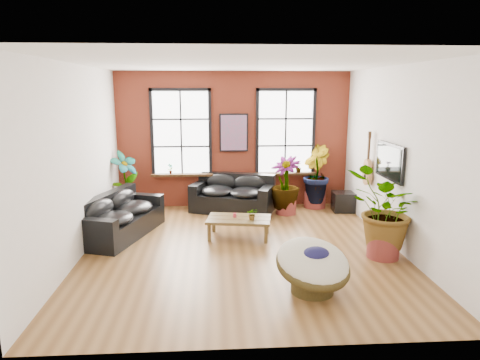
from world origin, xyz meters
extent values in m
cube|color=brown|center=(0.00, 0.00, -0.01)|extent=(6.00, 6.50, 0.02)
cube|color=white|center=(0.00, 0.00, 3.51)|extent=(6.00, 6.50, 0.02)
cube|color=maroon|center=(0.00, 3.26, 1.75)|extent=(6.00, 0.02, 3.50)
cube|color=silver|center=(0.00, -3.26, 1.75)|extent=(6.00, 0.02, 3.50)
cube|color=silver|center=(-3.01, 0.00, 1.75)|extent=(0.02, 6.50, 3.50)
cube|color=silver|center=(3.01, 0.00, 1.75)|extent=(0.02, 6.50, 3.50)
cube|color=white|center=(-1.35, 3.20, 1.95)|extent=(1.40, 0.02, 2.10)
cube|color=black|center=(-1.35, 3.13, 0.87)|extent=(1.60, 0.22, 0.06)
cube|color=white|center=(1.35, 3.20, 1.95)|extent=(1.40, 0.02, 2.10)
cube|color=black|center=(1.35, 3.13, 0.87)|extent=(1.60, 0.22, 0.06)
cube|color=black|center=(-0.07, 2.66, 0.23)|extent=(2.23, 1.60, 0.46)
cube|color=black|center=(0.06, 3.01, 0.69)|extent=(1.98, 0.90, 0.47)
cube|color=black|center=(-0.91, 2.95, 0.58)|extent=(0.55, 1.01, 0.24)
cube|color=black|center=(0.77, 2.36, 0.58)|extent=(0.55, 1.01, 0.24)
ellipsoid|color=black|center=(-0.45, 2.73, 0.52)|extent=(1.07, 1.06, 0.26)
ellipsoid|color=black|center=(-0.35, 3.00, 0.69)|extent=(0.89, 0.53, 0.45)
ellipsoid|color=black|center=(0.28, 2.48, 0.52)|extent=(1.07, 1.06, 0.26)
ellipsoid|color=black|center=(0.37, 2.75, 0.69)|extent=(0.89, 0.53, 0.45)
cube|color=black|center=(-2.48, 0.96, 0.22)|extent=(1.59, 2.42, 0.44)
cube|color=black|center=(-2.82, 1.07, 0.66)|extent=(0.91, 2.20, 0.45)
cube|color=black|center=(-2.80, 0.01, 0.55)|extent=(0.96, 0.51, 0.23)
cube|color=black|center=(-2.17, 1.92, 0.55)|extent=(0.96, 0.51, 0.23)
ellipsoid|color=black|center=(-2.57, 0.53, 0.50)|extent=(1.05, 1.17, 0.25)
ellipsoid|color=black|center=(-2.83, 0.61, 0.66)|extent=(0.54, 1.01, 0.43)
ellipsoid|color=black|center=(-2.30, 1.37, 0.50)|extent=(1.05, 1.17, 0.25)
ellipsoid|color=black|center=(-2.55, 1.46, 0.66)|extent=(0.54, 1.01, 0.43)
cube|color=#4A3A1A|center=(-0.02, 0.70, 0.39)|extent=(1.41, 0.95, 0.06)
cube|color=black|center=(-0.04, 0.58, 0.42)|extent=(1.29, 0.22, 0.00)
cube|color=black|center=(0.00, 0.82, 0.42)|extent=(1.29, 0.22, 0.00)
cube|color=#4A3A1A|center=(-0.64, 0.50, 0.18)|extent=(0.08, 0.08, 0.36)
cube|color=#4A3A1A|center=(0.51, 0.31, 0.18)|extent=(0.08, 0.08, 0.36)
cube|color=#4A3A1A|center=(-0.54, 1.09, 0.18)|extent=(0.08, 0.08, 0.36)
cube|color=#4A3A1A|center=(0.60, 0.90, 0.18)|extent=(0.08, 0.08, 0.36)
cylinder|color=#B72D40|center=(-0.10, 0.76, 0.46)|extent=(0.09, 0.09, 0.08)
cylinder|color=#403516|center=(0.96, -1.84, 0.13)|extent=(0.83, 0.83, 0.26)
torus|color=#403516|center=(0.96, -1.84, 0.44)|extent=(1.44, 1.44, 0.52)
ellipsoid|color=beige|center=(0.96, -1.84, 0.50)|extent=(1.41, 1.45, 0.70)
ellipsoid|color=#14133C|center=(0.98, -1.89, 0.63)|extent=(0.53, 0.47, 0.20)
cube|color=black|center=(0.00, 3.19, 1.95)|extent=(0.74, 0.04, 0.98)
cube|color=#0C7F8C|center=(0.00, 3.16, 1.95)|extent=(0.66, 0.02, 0.90)
cube|color=black|center=(2.95, 0.30, 1.65)|extent=(0.06, 1.25, 0.72)
cube|color=black|center=(2.92, 0.30, 1.65)|extent=(0.01, 1.15, 0.62)
cylinder|color=#B27F4C|center=(2.90, 1.35, 1.13)|extent=(0.09, 0.38, 0.38)
cylinder|color=#B27F4C|center=(2.90, 1.35, 1.38)|extent=(0.09, 0.30, 0.30)
cylinder|color=black|center=(2.90, 1.35, 1.13)|extent=(0.09, 0.11, 0.11)
cube|color=black|center=(2.90, 1.35, 1.75)|extent=(0.04, 0.05, 0.55)
cube|color=black|center=(2.90, 1.35, 2.07)|extent=(0.06, 0.06, 0.14)
cube|color=black|center=(2.78, 2.49, 0.25)|extent=(0.62, 0.53, 0.50)
cylinder|color=maroon|center=(-2.68, 2.64, 0.19)|extent=(0.54, 0.54, 0.37)
cylinder|color=maroon|center=(2.12, 2.91, 0.20)|extent=(0.58, 0.58, 0.40)
cylinder|color=maroon|center=(2.57, -0.56, 0.21)|extent=(0.70, 0.70, 0.43)
cylinder|color=maroon|center=(1.26, 2.35, 0.18)|extent=(0.63, 0.63, 0.36)
imported|color=#185416|center=(-2.71, 2.63, 0.86)|extent=(0.88, 0.90, 1.43)
imported|color=#185416|center=(2.10, 2.92, 0.90)|extent=(0.81, 0.94, 1.49)
imported|color=#185416|center=(2.57, -0.57, 0.90)|extent=(1.76, 1.72, 1.49)
imported|color=#185416|center=(1.23, 2.37, 0.79)|extent=(1.02, 1.02, 1.29)
imported|color=#185416|center=(0.25, 0.57, 0.54)|extent=(0.23, 0.20, 0.24)
imported|color=#185416|center=(-1.65, 3.13, 1.04)|extent=(0.17, 0.17, 0.27)
imported|color=#185416|center=(1.70, 3.13, 1.04)|extent=(0.19, 0.19, 0.27)
camera|label=1|loc=(-0.52, -7.83, 3.04)|focal=32.00mm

